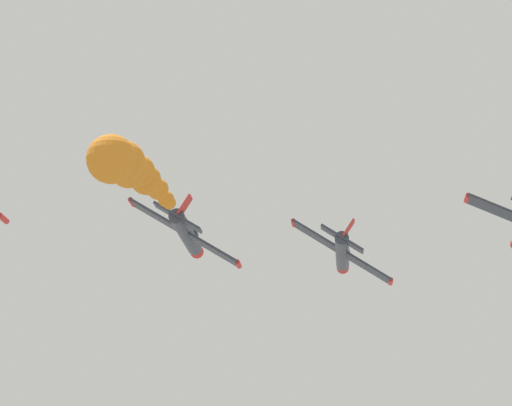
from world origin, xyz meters
TOP-DOWN VIEW (x-y plane):
  - airplane_lead at (5.63, 16.36)m, footprint 8.19×10.35m
  - airplane_left_inner at (-5.61, 6.33)m, footprint 8.33×10.35m
  - smoke_trail_left_inner at (-5.67, -13.70)m, footprint 2.57×18.73m

SIDE VIEW (x-z plane):
  - smoke_trail_left_inner at x=-5.67m, z-range 112.68..117.19m
  - airplane_left_inner at x=-5.61m, z-range 114.07..119.38m
  - airplane_lead at x=5.63m, z-range 114.80..120.35m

